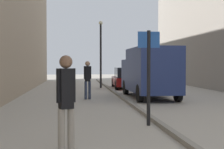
% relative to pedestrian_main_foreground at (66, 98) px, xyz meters
% --- Properties ---
extents(ground_plane, '(80.00, 80.00, 0.00)m').
position_rel_pedestrian_main_foreground_xyz_m(ground_plane, '(0.88, 7.90, -1.06)').
color(ground_plane, '#A8A093').
extents(kerb_strip, '(0.16, 40.00, 0.12)m').
position_rel_pedestrian_main_foreground_xyz_m(kerb_strip, '(2.46, 7.90, -1.00)').
color(kerb_strip, gray).
rests_on(kerb_strip, ground_plane).
extents(pedestrian_main_foreground, '(0.35, 0.27, 1.84)m').
position_rel_pedestrian_main_foreground_xyz_m(pedestrian_main_foreground, '(0.00, 0.00, 0.00)').
color(pedestrian_main_foreground, gray).
rests_on(pedestrian_main_foreground, ground_plane).
extents(pedestrian_mid_block, '(0.36, 0.24, 1.83)m').
position_rel_pedestrian_main_foreground_xyz_m(pedestrian_mid_block, '(0.77, 9.49, -0.01)').
color(pedestrian_mid_block, '#2D3851').
rests_on(pedestrian_mid_block, ground_plane).
extents(delivery_van, '(1.99, 5.46, 2.48)m').
position_rel_pedestrian_main_foreground_xyz_m(delivery_van, '(3.87, 9.85, 0.26)').
color(delivery_van, navy).
rests_on(delivery_van, ground_plane).
extents(parked_car, '(1.98, 4.27, 1.45)m').
position_rel_pedestrian_main_foreground_xyz_m(parked_car, '(3.79, 16.49, -0.35)').
color(parked_car, maroon).
rests_on(parked_car, ground_plane).
extents(street_sign_post, '(0.60, 0.10, 2.60)m').
position_rel_pedestrian_main_foreground_xyz_m(street_sign_post, '(2.17, 2.67, 0.48)').
color(street_sign_post, black).
rests_on(street_sign_post, ground_plane).
extents(lamp_post, '(0.28, 0.28, 4.76)m').
position_rel_pedestrian_main_foreground_xyz_m(lamp_post, '(1.99, 16.89, 1.66)').
color(lamp_post, black).
rests_on(lamp_post, ground_plane).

